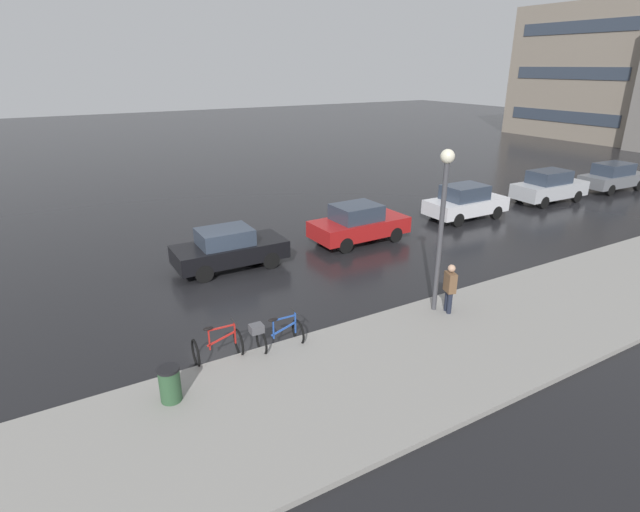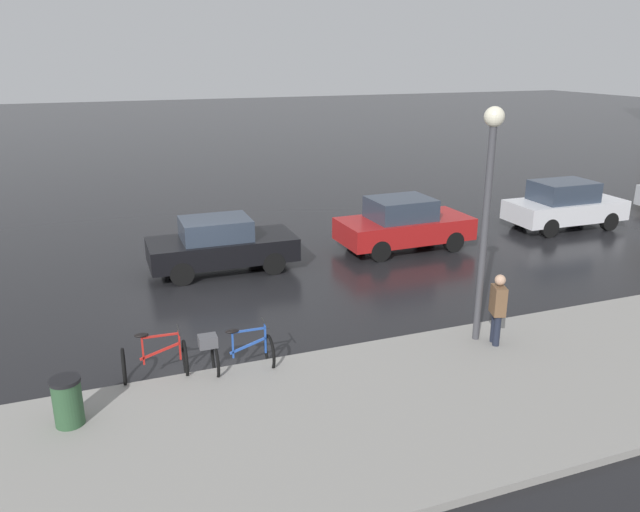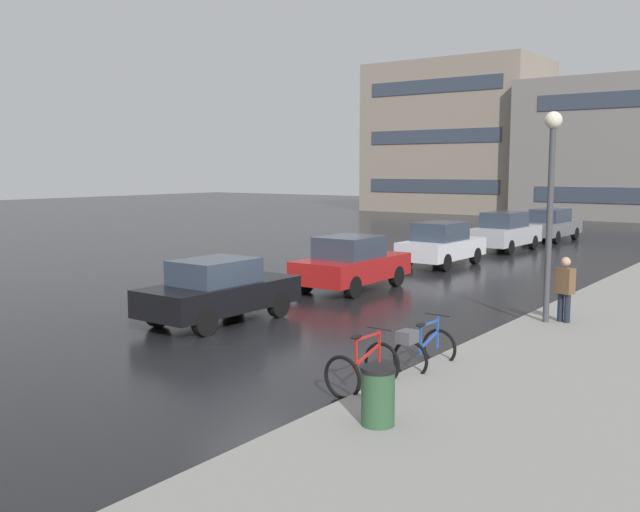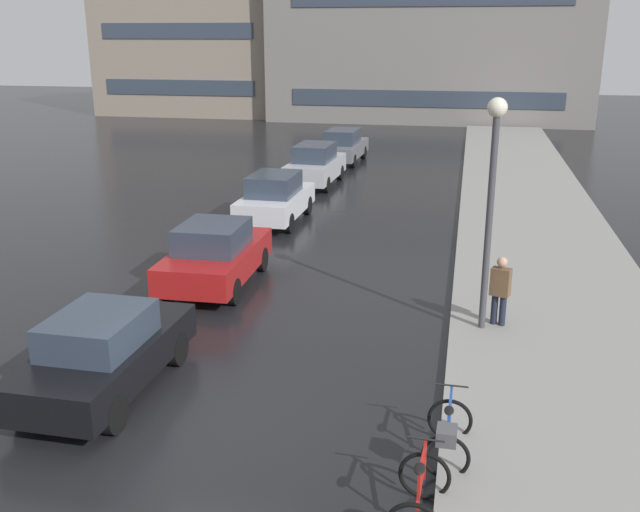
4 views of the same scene
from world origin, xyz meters
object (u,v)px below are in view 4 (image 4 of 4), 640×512
at_px(car_silver, 315,165).
at_px(car_grey, 343,146).
at_px(pedestrian, 500,290).
at_px(bicycle_second, 448,435).
at_px(car_red, 215,255).
at_px(bicycle_nearest, 420,497).
at_px(streetlamp, 492,182).
at_px(car_white, 275,198).
at_px(car_black, 104,352).

xyz_separation_m(car_silver, car_grey, (0.17, 5.66, -0.05)).
bearing_deg(pedestrian, bicycle_second, -99.50).
bearing_deg(bicycle_second, car_red, 131.50).
xyz_separation_m(bicycle_nearest, bicycle_second, (0.30, 1.45, 0.08)).
bearing_deg(streetlamp, car_grey, 108.00).
height_order(bicycle_second, car_white, car_white).
xyz_separation_m(bicycle_second, pedestrian, (0.88, 5.26, 0.44)).
xyz_separation_m(car_black, car_silver, (-0.16, 18.33, 0.10)).
height_order(bicycle_nearest, car_grey, car_grey).
height_order(bicycle_second, streetlamp, streetlamp).
bearing_deg(car_red, car_grey, 89.89).
relative_size(car_white, pedestrian, 2.48).
distance_m(bicycle_nearest, car_silver, 21.62).
bearing_deg(car_grey, car_silver, -91.77).
height_order(bicycle_second, car_grey, car_grey).
bearing_deg(car_red, car_white, 91.62).
distance_m(bicycle_nearest, car_white, 15.74).
height_order(car_silver, pedestrian, car_silver).
height_order(bicycle_nearest, car_white, car_white).
height_order(car_red, pedestrian, pedestrian).
height_order(car_black, car_white, car_white).
xyz_separation_m(car_grey, pedestrian, (6.84, -19.78, 0.11)).
bearing_deg(car_silver, streetlamp, -65.04).
xyz_separation_m(car_black, car_red, (-0.02, 5.74, 0.04)).
distance_m(car_red, pedestrian, 7.04).
relative_size(bicycle_nearest, bicycle_second, 0.87).
relative_size(bicycle_nearest, car_silver, 0.28).
xyz_separation_m(bicycle_nearest, streetlamp, (0.84, 6.47, 2.85)).
height_order(car_black, car_red, car_red).
height_order(car_white, car_grey, car_white).
bearing_deg(pedestrian, bicycle_nearest, -99.97).
bearing_deg(bicycle_nearest, car_grey, 102.06).
bearing_deg(pedestrian, car_silver, 116.42).
bearing_deg(car_black, car_silver, 90.49).
bearing_deg(car_white, bicycle_nearest, -68.08).
relative_size(car_red, streetlamp, 0.84).
distance_m(bicycle_second, car_red, 9.05).
height_order(bicycle_second, car_black, car_black).
xyz_separation_m(bicycle_second, streetlamp, (0.54, 5.03, 2.77)).
height_order(bicycle_nearest, car_black, car_black).
bearing_deg(bicycle_second, car_white, 115.14).
bearing_deg(pedestrian, streetlamp, -145.48).
bearing_deg(car_silver, pedestrian, -63.58).
distance_m(car_black, car_grey, 24.00).
bearing_deg(pedestrian, car_red, 167.56).
relative_size(bicycle_nearest, car_white, 0.30).
bearing_deg(car_white, streetlamp, -50.43).
bearing_deg(car_silver, car_white, -90.36).
bearing_deg(bicycle_nearest, car_silver, 105.66).
bearing_deg(pedestrian, car_grey, 109.07).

